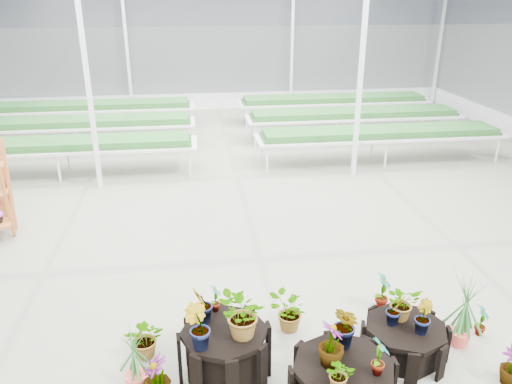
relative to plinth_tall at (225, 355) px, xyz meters
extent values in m
plane|color=gray|center=(0.62, 2.48, -0.35)|extent=(24.00, 24.00, 0.00)
cylinder|color=black|center=(0.00, 0.00, 0.00)|extent=(1.10, 1.10, 0.69)
cylinder|color=black|center=(2.20, 0.10, -0.12)|extent=(1.22, 1.22, 0.46)
imported|color=#255924|center=(-0.22, 0.16, 0.59)|extent=(0.27, 0.31, 0.48)
imported|color=#255924|center=(0.19, -0.15, 0.63)|extent=(0.62, 0.65, 0.56)
imported|color=#255924|center=(-0.07, 0.37, 0.53)|extent=(0.14, 0.20, 0.36)
imported|color=#255924|center=(-0.29, -0.25, 0.60)|extent=(0.36, 0.34, 0.51)
imported|color=#255924|center=(1.06, -0.56, 0.49)|extent=(0.33, 0.33, 0.50)
imported|color=#255924|center=(1.50, -0.78, 0.47)|extent=(0.18, 0.25, 0.45)
imported|color=#255924|center=(1.28, -0.34, 0.52)|extent=(0.34, 0.37, 0.56)
imported|color=#255924|center=(1.06, -0.89, 0.40)|extent=(0.31, 0.28, 0.31)
imported|color=#255924|center=(2.06, 0.16, 0.31)|extent=(0.24, 0.20, 0.41)
imported|color=#255924|center=(2.32, -0.02, 0.32)|extent=(0.24, 0.27, 0.43)
imported|color=#255924|center=(2.19, 0.26, 0.34)|extent=(0.45, 0.41, 0.46)
imported|color=#255924|center=(-0.76, -0.20, -0.07)|extent=(0.37, 0.37, 0.56)
imported|color=#255924|center=(-0.93, 0.54, -0.09)|extent=(0.47, 0.41, 0.52)
imported|color=#255924|center=(3.36, 0.36, -0.12)|extent=(0.27, 0.29, 0.46)
imported|color=#255924|center=(2.30, 1.11, -0.06)|extent=(0.32, 0.37, 0.58)
imported|color=#255924|center=(0.90, 0.80, -0.08)|extent=(0.61, 0.58, 0.54)
imported|color=#255924|center=(-0.15, 0.64, -0.01)|extent=(0.79, 0.80, 0.67)
camera|label=1|loc=(-0.25, -4.57, 3.85)|focal=35.00mm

